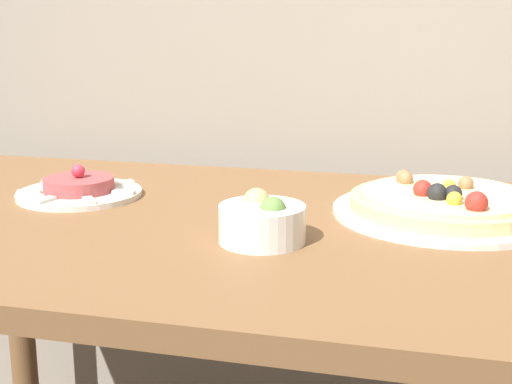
# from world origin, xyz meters

# --- Properties ---
(dining_table) EXTENTS (1.47, 0.78, 0.77)m
(dining_table) POSITION_xyz_m (0.00, 0.39, 0.67)
(dining_table) COLOR brown
(dining_table) RESTS_ON ground_plane
(pizza_plate) EXTENTS (0.36, 0.36, 0.06)m
(pizza_plate) POSITION_xyz_m (0.27, 0.50, 0.79)
(pizza_plate) COLOR silver
(pizza_plate) RESTS_ON dining_table
(tartare_plate) EXTENTS (0.22, 0.22, 0.06)m
(tartare_plate) POSITION_xyz_m (-0.36, 0.47, 0.78)
(tartare_plate) COLOR silver
(tartare_plate) RESTS_ON dining_table
(small_bowl) EXTENTS (0.12, 0.12, 0.07)m
(small_bowl) POSITION_xyz_m (0.01, 0.30, 0.80)
(small_bowl) COLOR white
(small_bowl) RESTS_ON dining_table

